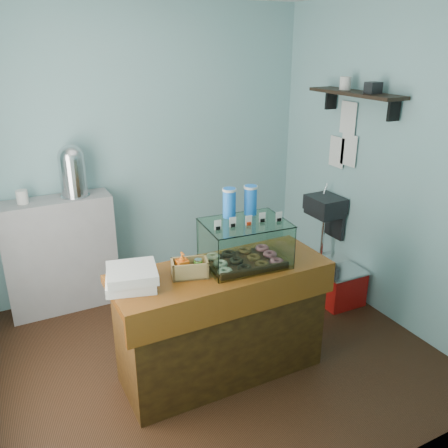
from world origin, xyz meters
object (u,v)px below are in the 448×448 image
counter (222,321)px  coffee_urn (72,170)px  display_case (244,239)px  red_cooler (342,287)px

counter → coffee_urn: size_ratio=3.34×
counter → display_case: 0.65m
display_case → red_cooler: bearing=19.3°
coffee_urn → display_case: bearing=-59.6°
counter → display_case: size_ratio=2.53×
coffee_urn → red_cooler: 2.77m
counter → display_case: (0.20, 0.04, 0.62)m
red_cooler → display_case: bearing=-164.2°
counter → coffee_urn: 1.94m
display_case → red_cooler: 1.62m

